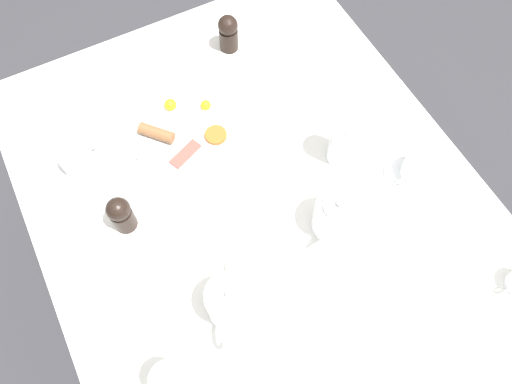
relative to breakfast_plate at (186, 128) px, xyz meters
name	(u,v)px	position (x,y,z in m)	size (l,w,h in m)	color
ground_plane	(256,282)	(-0.07, 0.24, -0.73)	(8.00, 8.00, 0.00)	#333338
table	(256,207)	(-0.07, 0.24, -0.07)	(1.00, 1.23, 0.72)	white
breakfast_plate	(186,128)	(0.00, 0.00, 0.00)	(0.29, 0.29, 0.04)	white
teapot_near	(337,215)	(-0.19, 0.39, 0.04)	(0.17, 0.12, 0.13)	white
teapot_far	(231,302)	(0.10, 0.45, 0.04)	(0.12, 0.17, 0.13)	white
teacup_with_saucer_left	(418,171)	(-0.43, 0.37, 0.01)	(0.15, 0.15, 0.06)	white
teacup_with_saucer_right	(78,161)	(0.27, -0.02, 0.02)	(0.15, 0.15, 0.06)	white
water_glass_tall	(345,139)	(-0.30, 0.24, 0.07)	(0.07, 0.07, 0.15)	white
water_glass_short	(172,383)	(0.26, 0.54, 0.05)	(0.07, 0.07, 0.12)	white
pepper_grinder	(228,33)	(-0.21, -0.19, 0.05)	(0.05, 0.05, 0.11)	black
salt_grinder	(121,214)	(0.23, 0.17, 0.05)	(0.05, 0.05, 0.11)	black
knife_by_plate	(275,78)	(-0.27, -0.04, -0.01)	(0.17, 0.13, 0.00)	silver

